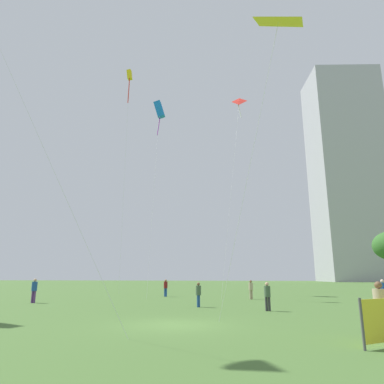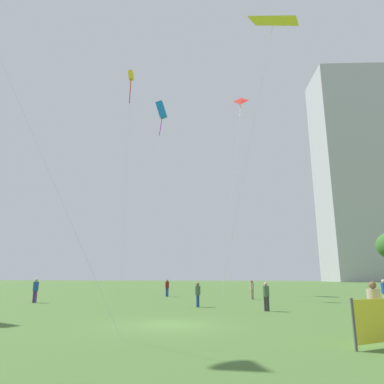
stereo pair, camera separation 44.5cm
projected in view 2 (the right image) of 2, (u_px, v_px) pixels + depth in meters
name	position (u px, v px, depth m)	size (l,w,h in m)	color
ground	(170.00, 325.00, 15.00)	(280.00, 280.00, 0.00)	#476B30
person_standing_0	(384.00, 291.00, 23.88)	(0.40, 0.40, 1.81)	tan
person_standing_1	(375.00, 306.00, 11.64)	(0.42, 0.42, 1.87)	#593372
person_standing_2	(266.00, 294.00, 21.02)	(0.37, 0.37, 1.68)	#2D2D33
person_standing_3	(36.00, 289.00, 27.50)	(0.41, 0.41, 1.85)	#593372
person_standing_4	(167.00, 287.00, 35.61)	(0.38, 0.38, 1.71)	#1E478C
person_standing_5	(198.00, 293.00, 23.70)	(0.36, 0.36, 1.61)	#1E478C
person_standing_6	(252.00, 288.00, 31.50)	(0.37, 0.37, 1.67)	tan
kite_flying_2	(161.00, 110.00, 48.36)	(2.57, 10.84, 25.77)	silver
kite_flying_5	(241.00, 103.00, 43.10)	(2.89, 9.30, 23.90)	silver
kite_flying_6	(131.00, 78.00, 41.03)	(2.35, 5.76, 25.71)	silver
kite_flying_7	(274.00, 21.00, 15.50)	(4.47, 4.75, 14.00)	silver
distant_highrise_0	(353.00, 172.00, 135.71)	(25.33, 20.28, 82.71)	#A8A8AD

